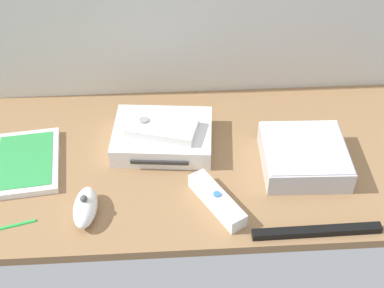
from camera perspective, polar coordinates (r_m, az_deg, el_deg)
name	(u,v)px	position (r cm, az deg, el deg)	size (l,w,h in cm)	color
ground_plane	(192,161)	(113.31, 0.00, -1.89)	(100.00, 48.00, 2.00)	#936D47
game_console	(163,136)	(114.67, -3.18, 0.83)	(22.45, 18.02, 4.40)	white
mini_computer	(304,156)	(111.66, 11.95, -1.26)	(17.57, 17.57, 5.30)	silver
game_case	(26,161)	(116.16, -17.46, -1.78)	(15.70, 20.44, 1.56)	white
remote_wand	(217,200)	(102.26, 2.67, -6.05)	(10.42, 14.65, 3.40)	white
remote_nunchuk	(85,207)	(102.23, -11.41, -6.69)	(4.91, 10.21, 5.10)	white
remote_classic_pad	(162,127)	(112.03, -3.23, 1.82)	(16.08, 11.75, 2.40)	white
sensor_bar	(317,231)	(100.90, 13.30, -9.12)	(24.00, 1.80, 1.40)	black
stylus_pen	(11,225)	(105.16, -18.91, -8.27)	(0.70, 0.70, 9.00)	green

